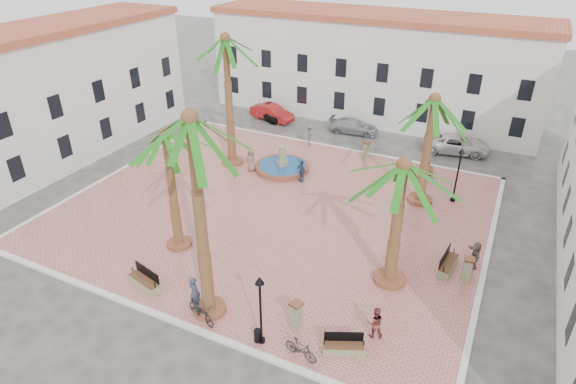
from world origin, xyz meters
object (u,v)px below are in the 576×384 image
at_px(palm_nw, 226,52).
at_px(palm_e, 402,182).
at_px(pedestrian_fountain_b, 301,171).
at_px(car_white, 456,144).
at_px(bench_se, 344,347).
at_px(car_red, 272,113).
at_px(bench_ne, 429,172).
at_px(pedestrian_east, 475,255).
at_px(lamppost_s, 260,299).
at_px(bicycle_a, 201,312).
at_px(bicycle_b, 301,349).
at_px(pedestrian_fountain_a, 251,160).
at_px(palm_s, 192,141).
at_px(litter_bin, 258,336).
at_px(pedestrian_north, 310,135).
at_px(car_silver, 354,126).
at_px(cyclist_a, 195,293).
at_px(bollard_se, 296,315).
at_px(bench_e, 448,265).
at_px(bench_s, 145,282).
at_px(palm_sw, 167,148).
at_px(car_black, 268,113).
at_px(fountain, 282,166).
at_px(palm_ne, 433,112).
at_px(bollard_n, 366,150).
at_px(cyclist_b, 375,322).
at_px(bollard_e, 467,269).

bearing_deg(palm_nw, palm_e, -29.83).
bearing_deg(pedestrian_fountain_b, car_white, 75.17).
xyz_separation_m(bench_se, pedestrian_fountain_b, (-8.22, 13.53, 0.55)).
bearing_deg(car_red, bench_se, -134.02).
xyz_separation_m(bench_ne, pedestrian_east, (4.40, -9.77, 0.51)).
xyz_separation_m(lamppost_s, car_white, (4.24, 24.92, -1.89)).
bearing_deg(bicycle_a, bench_ne, 1.61).
height_order(bicycle_b, pedestrian_fountain_a, pedestrian_fountain_a).
relative_size(palm_s, bench_ne, 5.35).
distance_m(litter_bin, pedestrian_north, 21.85).
bearing_deg(litter_bin, car_silver, 99.94).
distance_m(palm_e, cyclist_a, 10.99).
relative_size(palm_s, litter_bin, 15.95).
bearing_deg(bollard_se, bench_e, 53.51).
xyz_separation_m(bicycle_a, car_silver, (-1.47, 25.30, -0.01)).
bearing_deg(litter_bin, bollard_se, 52.41).
relative_size(palm_e, bench_s, 3.38).
xyz_separation_m(bench_s, cyclist_a, (3.20, -0.09, 0.59)).
distance_m(cyclist_a, bicycle_a, 1.02).
bearing_deg(car_white, pedestrian_fountain_b, 129.01).
xyz_separation_m(palm_sw, pedestrian_north, (0.92, 16.41, -5.16)).
bearing_deg(bicycle_b, bench_ne, 6.39).
bearing_deg(palm_sw, car_black, 104.23).
bearing_deg(bench_se, car_white, 63.30).
distance_m(fountain, palm_sw, 12.69).
relative_size(pedestrian_fountain_a, car_silver, 0.40).
height_order(palm_ne, cyclist_a, palm_ne).
bearing_deg(bench_ne, lamppost_s, 158.78).
bearing_deg(car_white, pedestrian_fountain_a, 118.73).
bearing_deg(bollard_n, pedestrian_fountain_a, -139.27).
xyz_separation_m(cyclist_b, car_white, (-0.08, 22.42, -0.22)).
bearing_deg(pedestrian_north, bicycle_b, -176.22).
height_order(lamppost_s, litter_bin, lamppost_s).
height_order(palm_sw, car_silver, palm_sw).
bearing_deg(palm_e, pedestrian_fountain_b, 137.38).
height_order(palm_e, bench_s, palm_e).
distance_m(cyclist_b, pedestrian_fountain_b, 15.11).
height_order(bench_e, pedestrian_east, pedestrian_east).
height_order(bollard_n, car_silver, bollard_n).
xyz_separation_m(fountain, pedestrian_fountain_a, (-2.00, -1.13, 0.58)).
relative_size(bollard_e, cyclist_a, 0.80).
height_order(bollard_se, car_silver, bollard_se).
bearing_deg(litter_bin, pedestrian_north, 107.80).
distance_m(bollard_se, bollard_n, 19.20).
bearing_deg(palm_sw, palm_nw, 105.98).
relative_size(bollard_n, car_silver, 0.30).
bearing_deg(pedestrian_north, bicycle_a, 171.05).
height_order(fountain, car_red, fountain).
height_order(palm_sw, car_white, palm_sw).
bearing_deg(palm_e, car_white, 88.95).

